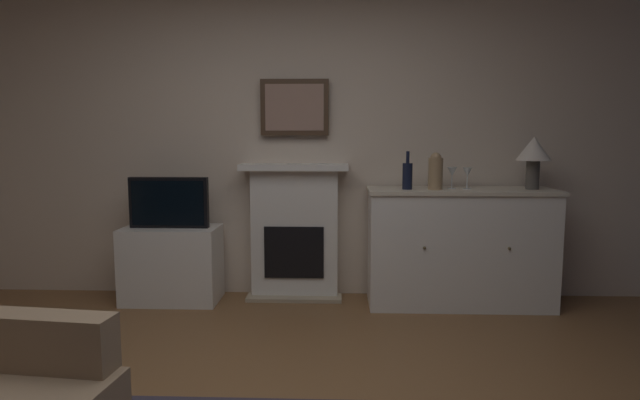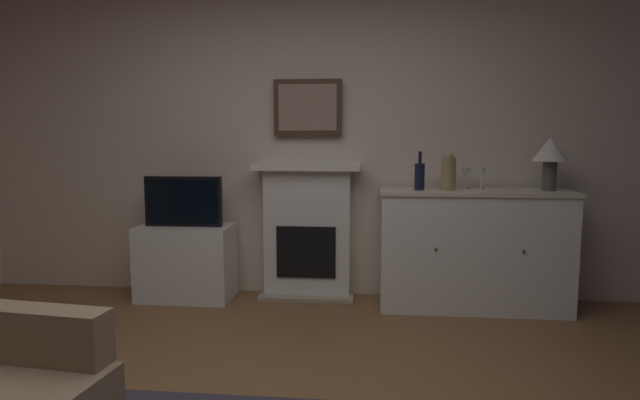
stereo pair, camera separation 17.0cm
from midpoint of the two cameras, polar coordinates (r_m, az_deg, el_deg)
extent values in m
cube|color=beige|center=(4.42, 0.11, 8.38)|extent=(5.72, 0.06, 2.88)
cube|color=white|center=(4.37, -0.24, -3.63)|extent=(0.70, 0.18, 1.05)
cube|color=tan|center=(4.40, -0.37, -10.41)|extent=(0.77, 0.20, 0.03)
cube|color=black|center=(4.31, -0.37, -5.63)|extent=(0.48, 0.02, 0.42)
cube|color=white|center=(4.28, -0.29, 3.56)|extent=(0.87, 0.27, 0.05)
cube|color=#473323|center=(4.34, -0.19, 9.90)|extent=(0.55, 0.03, 0.45)
cube|color=#9E7A6B|center=(4.33, -0.21, 9.91)|extent=(0.47, 0.01, 0.37)
cube|color=white|center=(4.27, 17.22, -5.31)|extent=(1.40, 0.45, 0.89)
cube|color=beige|center=(4.20, 17.44, 0.84)|extent=(1.43, 0.48, 0.03)
sphere|color=brown|center=(3.98, 13.53, -5.17)|extent=(0.02, 0.02, 0.02)
sphere|color=brown|center=(4.11, 22.14, -5.12)|extent=(0.02, 0.02, 0.02)
cylinder|color=#4C4742|center=(4.33, 24.44, 2.37)|extent=(0.10, 0.10, 0.22)
cone|color=silver|center=(4.32, 24.58, 5.02)|extent=(0.26, 0.26, 0.18)
cylinder|color=black|center=(4.08, 11.82, 2.46)|extent=(0.08, 0.08, 0.20)
cylinder|color=black|center=(4.07, 11.87, 4.50)|extent=(0.03, 0.03, 0.09)
cylinder|color=silver|center=(4.21, 16.45, 1.12)|extent=(0.06, 0.06, 0.00)
cylinder|color=silver|center=(4.20, 16.47, 1.77)|extent=(0.01, 0.01, 0.09)
cone|color=silver|center=(4.20, 16.51, 2.86)|extent=(0.07, 0.07, 0.07)
cylinder|color=silver|center=(4.20, 18.00, 1.06)|extent=(0.06, 0.06, 0.00)
cylinder|color=silver|center=(4.20, 18.02, 1.71)|extent=(0.01, 0.01, 0.09)
cone|color=silver|center=(4.19, 18.06, 2.79)|extent=(0.07, 0.07, 0.07)
cylinder|color=#9E7F5B|center=(4.10, 14.76, 2.68)|extent=(0.11, 0.11, 0.24)
sphere|color=#9E7F5B|center=(4.09, 14.82, 4.36)|extent=(0.08, 0.08, 0.08)
cube|color=white|center=(4.47, -13.10, -6.52)|extent=(0.75, 0.42, 0.60)
cube|color=black|center=(4.36, -13.36, -0.15)|extent=(0.62, 0.06, 0.40)
cube|color=black|center=(4.33, -13.51, -0.21)|extent=(0.57, 0.01, 0.35)
cube|color=#8C7259|center=(2.48, -27.29, -12.60)|extent=(0.73, 0.22, 0.22)
camera|label=1|loc=(0.09, -88.19, 0.22)|focal=29.83mm
camera|label=2|loc=(0.09, 91.81, -0.22)|focal=29.83mm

